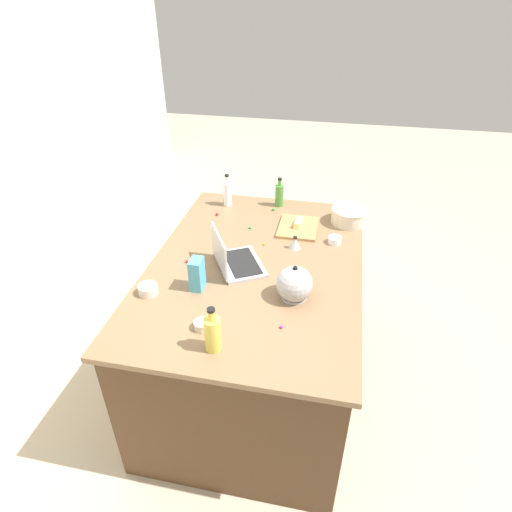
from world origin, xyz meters
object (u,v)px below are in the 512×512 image
laptop (234,260)px  bottle_oil (213,333)px  bottle_vinegar (227,193)px  ramekin_wide (335,240)px  butter_stick_left (298,223)px  ramekin_medium (202,325)px  cutting_board (298,227)px  kitchen_timer (295,243)px  candy_bag (197,274)px  mixing_bowl_large (349,215)px  kettle (294,284)px  bottle_olive (279,195)px  ramekin_small (148,289)px

laptop → bottle_oil: size_ratio=1.72×
bottle_vinegar → ramekin_wide: bearing=-115.6°
butter_stick_left → ramekin_medium: size_ratio=1.47×
bottle_oil → cutting_board: size_ratio=0.74×
cutting_board → kitchen_timer: bearing=-177.7°
ramekin_medium → candy_bag: bearing=21.6°
ramekin_medium → mixing_bowl_large: bearing=-28.6°
mixing_bowl_large → cutting_board: (-0.14, 0.31, -0.04)m
kettle → ramekin_medium: 0.49m
mixing_bowl_large → bottle_oil: bottle_oil is taller
butter_stick_left → candy_bag: candy_bag is taller
bottle_olive → ramekin_wide: bottle_olive is taller
kitchen_timer → candy_bag: 0.65m
mixing_bowl_large → ramekin_small: size_ratio=2.39×
cutting_board → kitchen_timer: kitchen_timer is taller
laptop → mixing_bowl_large: laptop is taller
laptop → bottle_oil: bottle_oil is taller
bottle_olive → ramekin_wide: (-0.42, -0.40, -0.06)m
ramekin_medium → candy_bag: 0.31m
bottle_oil → ramekin_medium: 0.16m
mixing_bowl_large → kitchen_timer: size_ratio=3.02×
laptop → ramekin_medium: laptop is taller
laptop → ramekin_small: 0.48m
bottle_vinegar → ramekin_wide: size_ratio=2.81×
mixing_bowl_large → kitchen_timer: bearing=141.4°
laptop → kitchen_timer: (0.26, -0.30, -0.01)m
bottle_vinegar → kitchen_timer: bearing=-131.5°
bottle_olive → bottle_vinegar: 0.36m
laptop → bottle_oil: (-0.61, -0.07, 0.04)m
laptop → kitchen_timer: laptop is taller
kettle → candy_bag: 0.49m
butter_stick_left → ramekin_small: butter_stick_left is taller
laptop → cutting_board: bearing=-30.6°
butter_stick_left → bottle_vinegar: bearing=66.9°
bottle_olive → bottle_vinegar: (-0.06, 0.35, 0.01)m
mixing_bowl_large → kettle: bearing=163.5°
bottle_oil → ramekin_wide: (0.98, -0.46, -0.07)m
ramekin_small → candy_bag: size_ratio=0.57×
cutting_board → kettle: bearing=-174.8°
ramekin_wide → candy_bag: (-0.59, 0.66, 0.07)m
bottle_olive → butter_stick_left: bottle_olive is taller
bottle_oil → candy_bag: size_ratio=1.29×
laptop → kitchen_timer: size_ratio=4.92×
ramekin_wide → kitchen_timer: 0.25m
candy_bag → cutting_board: bearing=-30.8°
mixing_bowl_large → bottle_oil: (-1.25, 0.54, 0.03)m
bottle_vinegar → laptop: bearing=-162.7°
bottle_oil → butter_stick_left: size_ratio=2.00×
bottle_vinegar → kitchen_timer: 0.71m
candy_bag → bottle_oil: bearing=-153.3°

